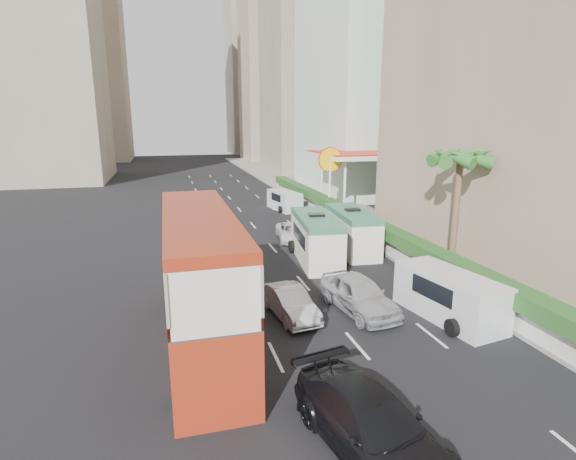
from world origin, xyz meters
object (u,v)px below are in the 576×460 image
object	(u,v)px
double_decker_bus	(201,279)
car_silver_lane_b	(358,311)
panel_van_far	(284,200)
panel_van_near	(449,296)
palm_tree	(455,216)
car_black	(370,451)
minibus_near	(316,239)
minibus_far	(352,231)
van_asset	(292,240)
shell_station	(352,181)
car_silver_lane_a	(290,316)

from	to	relation	value
double_decker_bus	car_silver_lane_b	world-z (taller)	double_decker_bus
panel_van_far	panel_van_near	bearing A→B (deg)	-98.85
double_decker_bus	palm_tree	world-z (taller)	palm_tree
car_black	panel_van_far	world-z (taller)	panel_van_far
double_decker_bus	minibus_near	distance (m)	11.44
panel_van_near	minibus_far	bearing A→B (deg)	80.40
car_silver_lane_b	double_decker_bus	bearing A→B (deg)	-179.69
van_asset	palm_tree	world-z (taller)	palm_tree
car_silver_lane_b	shell_station	xyz separation A→B (m)	(9.05, 22.07, 2.75)
car_silver_lane_b	shell_station	size ratio (longest dim) A/B	0.60
panel_van_near	car_silver_lane_b	bearing A→B (deg)	145.80
minibus_near	minibus_far	bearing A→B (deg)	33.23
double_decker_bus	palm_tree	bearing A→B (deg)	16.16
van_asset	minibus_near	bearing A→B (deg)	-82.72
car_silver_lane_b	palm_tree	size ratio (longest dim) A/B	0.75
car_silver_lane_b	car_silver_lane_a	bearing A→B (deg)	167.58
car_silver_lane_b	car_black	bearing A→B (deg)	-119.24
double_decker_bus	car_silver_lane_a	distance (m)	4.74
minibus_near	palm_tree	xyz separation A→B (m)	(6.30, -4.57, 1.99)
car_black	van_asset	xyz separation A→B (m)	(3.81, 20.96, 0.00)
car_silver_lane_a	panel_van_far	size ratio (longest dim) A/B	0.88
double_decker_bus	shell_station	xyz separation A→B (m)	(16.00, 23.00, 0.22)
minibus_far	palm_tree	distance (m)	7.19
car_black	shell_station	size ratio (longest dim) A/B	0.68
car_black	minibus_near	size ratio (longest dim) A/B	0.87
minibus_near	palm_tree	bearing A→B (deg)	-28.96
panel_van_near	shell_station	size ratio (longest dim) A/B	0.62
shell_station	minibus_far	bearing A→B (deg)	-113.14
car_silver_lane_b	panel_van_near	world-z (taller)	panel_van_near
car_silver_lane_b	van_asset	bearing A→B (deg)	80.38
car_silver_lane_a	van_asset	size ratio (longest dim) A/B	0.91
car_silver_lane_b	minibus_far	bearing A→B (deg)	61.56
car_black	car_silver_lane_b	bearing A→B (deg)	56.52
double_decker_bus	car_black	xyz separation A→B (m)	(3.64, -7.30, -2.53)
minibus_far	panel_van_near	distance (m)	10.70
minibus_far	palm_tree	xyz separation A→B (m)	(3.34, -6.03, 2.04)
panel_van_far	palm_tree	size ratio (longest dim) A/B	0.70
van_asset	minibus_far	world-z (taller)	minibus_far
car_silver_lane_a	car_black	distance (m)	8.52
shell_station	van_asset	bearing A→B (deg)	-132.45
car_black	car_silver_lane_a	bearing A→B (deg)	77.19
car_silver_lane_a	shell_station	bearing A→B (deg)	53.05
palm_tree	double_decker_bus	bearing A→B (deg)	-163.84
minibus_near	van_asset	bearing A→B (deg)	97.51
car_black	shell_station	world-z (taller)	shell_station
panel_van_far	car_silver_lane_b	bearing A→B (deg)	-107.08
double_decker_bus	car_black	world-z (taller)	double_decker_bus
van_asset	panel_van_near	bearing A→B (deg)	-71.53
minibus_near	panel_van_far	xyz separation A→B (m)	(2.31, 16.25, -0.51)
van_asset	minibus_near	world-z (taller)	minibus_near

